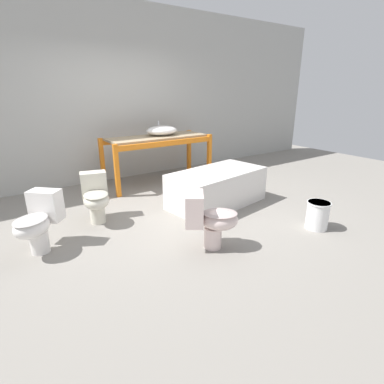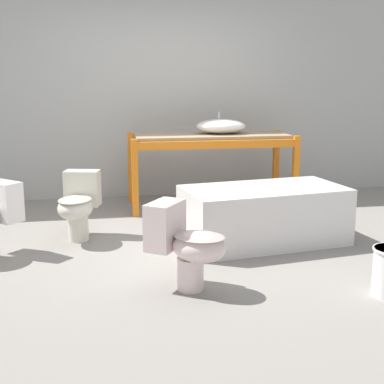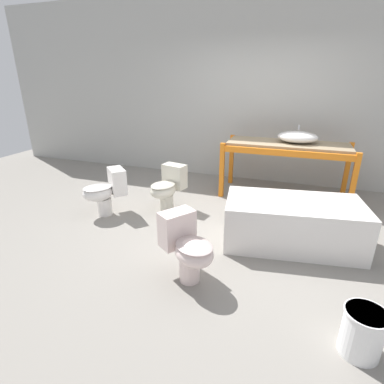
% 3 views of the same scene
% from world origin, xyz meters
% --- Properties ---
extents(ground_plane, '(12.00, 12.00, 0.00)m').
position_xyz_m(ground_plane, '(0.00, 0.00, 0.00)').
color(ground_plane, gray).
extents(warehouse_wall_rear, '(10.80, 0.08, 3.20)m').
position_xyz_m(warehouse_wall_rear, '(0.00, 2.04, 1.60)').
color(warehouse_wall_rear, '#ADADA8').
rests_on(warehouse_wall_rear, ground_plane).
extents(shelving_rack, '(1.95, 0.78, 0.88)m').
position_xyz_m(shelving_rack, '(0.55, 1.31, 0.75)').
color(shelving_rack, orange).
rests_on(shelving_rack, ground_plane).
extents(sink_basin, '(0.60, 0.44, 0.25)m').
position_xyz_m(sink_basin, '(0.68, 1.36, 0.96)').
color(sink_basin, white).
rests_on(sink_basin, shelving_rack).
extents(bathtub_main, '(1.60, 0.98, 0.54)m').
position_xyz_m(bathtub_main, '(0.74, -0.23, 0.31)').
color(bathtub_main, white).
rests_on(bathtub_main, ground_plane).
extents(toilet_near, '(0.46, 0.64, 0.65)m').
position_xyz_m(toilet_near, '(-0.99, 0.18, 0.36)').
color(toilet_near, silver).
rests_on(toilet_near, ground_plane).
extents(toilet_far, '(0.66, 0.60, 0.65)m').
position_xyz_m(toilet_far, '(-0.17, -1.23, 0.36)').
color(toilet_far, silver).
rests_on(toilet_far, ground_plane).
extents(toilet_extra, '(0.63, 0.65, 0.65)m').
position_xyz_m(toilet_extra, '(-1.74, -0.24, 0.36)').
color(toilet_extra, white).
rests_on(toilet_extra, ground_plane).
extents(bucket_white, '(0.29, 0.29, 0.36)m').
position_xyz_m(bucket_white, '(1.26, -1.62, 0.19)').
color(bucket_white, white).
rests_on(bucket_white, ground_plane).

